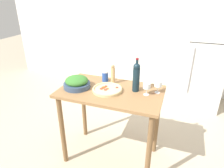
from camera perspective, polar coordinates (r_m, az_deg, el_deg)
ground_plane at (r=2.75m, az=-0.25°, el=-19.63°), size 14.00×14.00×0.00m
wall_back at (r=4.14m, az=10.57°, el=15.73°), size 6.40×0.06×2.60m
refrigerator at (r=3.82m, az=25.03°, el=6.09°), size 0.63×0.72×1.70m
prep_counter at (r=2.28m, az=-0.29°, el=-5.51°), size 1.13×0.67×0.95m
wine_bottle at (r=2.13m, az=6.95°, el=2.16°), size 0.08×0.08×0.37m
wine_glass_near at (r=2.09m, az=9.92°, el=-0.60°), size 0.08×0.08×0.14m
wine_glass_far at (r=2.15m, az=13.03°, el=-0.07°), size 0.08×0.08×0.14m
pepper_mill at (r=2.32m, az=0.25°, el=2.75°), size 0.05×0.05×0.23m
salad_bowl at (r=2.27m, az=-10.02°, el=0.43°), size 0.30×0.30×0.14m
homemade_pizza at (r=2.17m, az=-1.35°, el=-1.54°), size 0.33×0.33×0.04m
salt_canister at (r=2.39m, az=-1.96°, el=2.22°), size 0.08×0.08×0.13m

